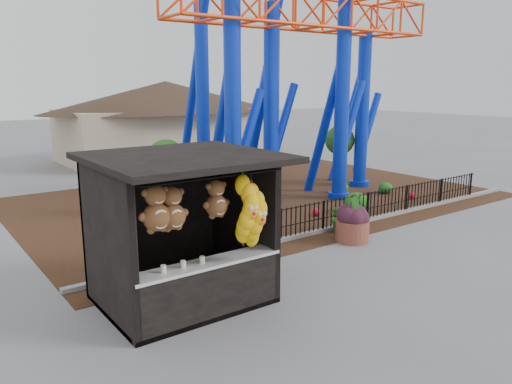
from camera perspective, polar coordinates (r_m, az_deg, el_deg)
ground at (r=11.62m, az=7.92°, el=-10.43°), size 120.00×120.00×0.00m
mulch_bed at (r=19.94m, az=0.24°, el=-0.61°), size 18.00×12.00×0.02m
curb at (r=16.30m, az=10.75°, el=-3.61°), size 18.00×0.18×0.12m
prize_booth at (r=10.09m, az=-7.94°, el=-4.70°), size 3.50×3.40×3.12m
picket_fence at (r=16.84m, az=12.91°, el=-1.64°), size 12.20×0.06×1.00m
roller_coaster at (r=20.39m, az=2.51°, el=17.86°), size 11.00×6.37×10.82m
terracotta_planter at (r=14.67m, az=10.94°, el=-4.37°), size 1.19×1.19×0.63m
planter_foliage at (r=14.50m, az=11.04°, el=-1.96°), size 0.70×0.70×0.64m
potted_plant at (r=15.47m, az=9.74°, el=-2.80°), size 0.90×0.79×0.97m
landscaping at (r=17.98m, az=7.22°, el=-1.13°), size 8.27×3.49×0.72m
pavilion at (r=30.80m, az=-10.21°, el=9.52°), size 15.00×15.00×4.80m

